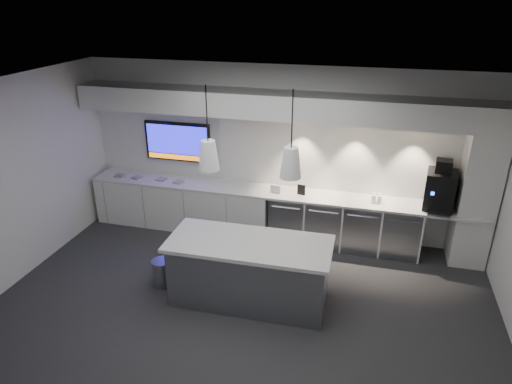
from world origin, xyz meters
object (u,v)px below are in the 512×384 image
(bin, at_px, (162,273))
(wall_tv, at_px, (178,142))
(island, at_px, (250,271))
(coffee_machine, at_px, (440,188))

(bin, bearing_deg, wall_tv, 105.35)
(island, bearing_deg, bin, 177.54)
(coffee_machine, bearing_deg, bin, -147.91)
(coffee_machine, bearing_deg, island, -136.75)
(wall_tv, bearing_deg, bin, -74.65)
(wall_tv, distance_m, coffee_machine, 4.57)
(island, distance_m, coffee_machine, 3.31)
(island, xyz_separation_m, coffee_machine, (2.59, 1.93, 0.75))
(island, height_order, bin, island)
(wall_tv, relative_size, bin, 3.03)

